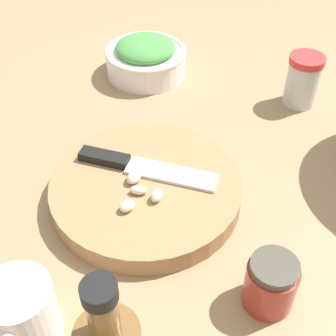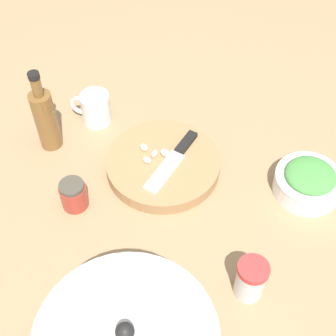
{
  "view_description": "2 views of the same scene",
  "coord_description": "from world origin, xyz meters",
  "px_view_note": "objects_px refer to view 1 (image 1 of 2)",
  "views": [
    {
      "loc": [
        0.45,
        0.22,
        0.48
      ],
      "look_at": [
        0.04,
        -0.01,
        0.04
      ],
      "focal_mm": 50.0,
      "sensor_mm": 36.0,
      "label": 1
    },
    {
      "loc": [
        -0.42,
        0.48,
        0.83
      ],
      "look_at": [
        0.01,
        0.02,
        0.09
      ],
      "focal_mm": 50.0,
      "sensor_mm": 36.0,
      "label": 2
    }
  ],
  "objects_px": {
    "garlic_cloves": "(138,189)",
    "honey_jar": "(271,284)",
    "spice_jar": "(303,80)",
    "cutting_board": "(146,190)",
    "coffee_mug": "(22,315)",
    "herb_bowl": "(146,58)",
    "chef_knife": "(138,166)"
  },
  "relations": [
    {
      "from": "garlic_cloves",
      "to": "spice_jar",
      "type": "relative_size",
      "value": 0.83
    },
    {
      "from": "honey_jar",
      "to": "cutting_board",
      "type": "bearing_deg",
      "value": -108.73
    },
    {
      "from": "garlic_cloves",
      "to": "spice_jar",
      "type": "distance_m",
      "value": 0.37
    },
    {
      "from": "garlic_cloves",
      "to": "honey_jar",
      "type": "bearing_deg",
      "value": 77.04
    },
    {
      "from": "herb_bowl",
      "to": "honey_jar",
      "type": "xyz_separation_m",
      "value": [
        0.35,
        0.38,
        -0.0
      ]
    },
    {
      "from": "garlic_cloves",
      "to": "honey_jar",
      "type": "relative_size",
      "value": 1.09
    },
    {
      "from": "cutting_board",
      "to": "coffee_mug",
      "type": "bearing_deg",
      "value": -0.44
    },
    {
      "from": "spice_jar",
      "to": "honey_jar",
      "type": "bearing_deg",
      "value": 13.35
    },
    {
      "from": "garlic_cloves",
      "to": "chef_knife",
      "type": "bearing_deg",
      "value": -148.01
    },
    {
      "from": "garlic_cloves",
      "to": "honey_jar",
      "type": "distance_m",
      "value": 0.21
    },
    {
      "from": "chef_knife",
      "to": "herb_bowl",
      "type": "bearing_deg",
      "value": -162.62
    },
    {
      "from": "spice_jar",
      "to": "coffee_mug",
      "type": "relative_size",
      "value": 0.93
    },
    {
      "from": "cutting_board",
      "to": "chef_knife",
      "type": "bearing_deg",
      "value": -127.77
    },
    {
      "from": "cutting_board",
      "to": "coffee_mug",
      "type": "height_order",
      "value": "coffee_mug"
    },
    {
      "from": "garlic_cloves",
      "to": "herb_bowl",
      "type": "relative_size",
      "value": 0.5
    },
    {
      "from": "herb_bowl",
      "to": "coffee_mug",
      "type": "distance_m",
      "value": 0.54
    },
    {
      "from": "cutting_board",
      "to": "honey_jar",
      "type": "bearing_deg",
      "value": 71.27
    },
    {
      "from": "cutting_board",
      "to": "coffee_mug",
      "type": "distance_m",
      "value": 0.24
    },
    {
      "from": "garlic_cloves",
      "to": "spice_jar",
      "type": "xyz_separation_m",
      "value": [
        -0.35,
        0.11,
        0.01
      ]
    },
    {
      "from": "spice_jar",
      "to": "coffee_mug",
      "type": "distance_m",
      "value": 0.58
    },
    {
      "from": "honey_jar",
      "to": "spice_jar",
      "type": "bearing_deg",
      "value": -166.65
    },
    {
      "from": "chef_knife",
      "to": "honey_jar",
      "type": "distance_m",
      "value": 0.24
    },
    {
      "from": "garlic_cloves",
      "to": "spice_jar",
      "type": "height_order",
      "value": "spice_jar"
    },
    {
      "from": "herb_bowl",
      "to": "spice_jar",
      "type": "xyz_separation_m",
      "value": [
        -0.05,
        0.28,
        0.01
      ]
    },
    {
      "from": "cutting_board",
      "to": "coffee_mug",
      "type": "relative_size",
      "value": 2.69
    },
    {
      "from": "herb_bowl",
      "to": "spice_jar",
      "type": "distance_m",
      "value": 0.29
    },
    {
      "from": "herb_bowl",
      "to": "spice_jar",
      "type": "bearing_deg",
      "value": 100.28
    },
    {
      "from": "coffee_mug",
      "to": "honey_jar",
      "type": "height_order",
      "value": "coffee_mug"
    },
    {
      "from": "chef_knife",
      "to": "herb_bowl",
      "type": "height_order",
      "value": "herb_bowl"
    },
    {
      "from": "herb_bowl",
      "to": "spice_jar",
      "type": "relative_size",
      "value": 1.67
    },
    {
      "from": "honey_jar",
      "to": "herb_bowl",
      "type": "bearing_deg",
      "value": -132.61
    },
    {
      "from": "cutting_board",
      "to": "honey_jar",
      "type": "height_order",
      "value": "honey_jar"
    }
  ]
}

